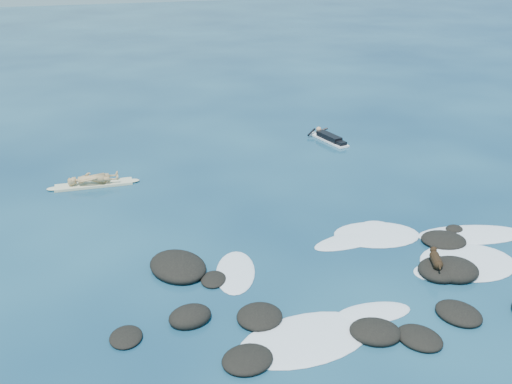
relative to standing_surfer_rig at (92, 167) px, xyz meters
name	(u,v)px	position (x,y,z in m)	size (l,w,h in m)	color
ground	(334,269)	(6.04, -8.54, -0.78)	(160.00, 160.00, 0.00)	#0A2642
reef_rocks	(336,297)	(5.41, -9.97, -0.68)	(11.76, 7.14, 0.52)	black
breaking_foam	(409,267)	(8.14, -9.17, -0.77)	(11.19, 6.76, 0.12)	white
standing_surfer_rig	(92,167)	(0.00, 0.00, 0.00)	(3.49, 0.79, 1.99)	beige
paddling_surfer_rig	(329,138)	(10.93, 1.94, -0.62)	(1.26, 2.70, 0.47)	white
dog	(436,259)	(8.62, -9.68, -0.33)	(0.55, 1.03, 0.69)	black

